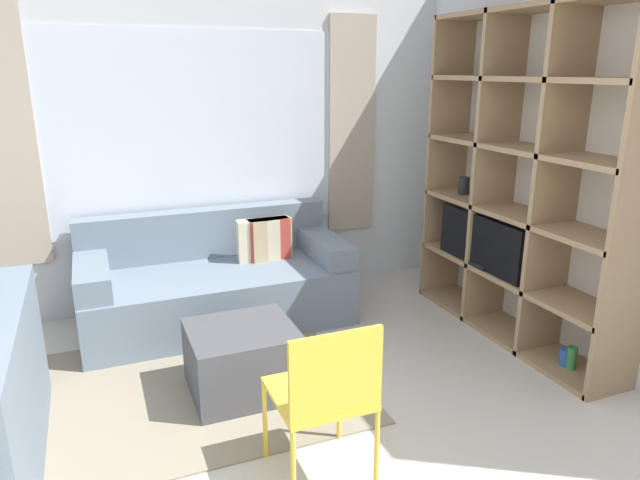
# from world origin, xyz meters

# --- Properties ---
(wall_back) EXTENTS (5.64, 0.11, 2.70)m
(wall_back) POSITION_xyz_m (0.00, 3.03, 1.36)
(wall_back) COLOR silver
(wall_back) RESTS_ON ground_plane
(wall_right) EXTENTS (0.07, 4.20, 2.70)m
(wall_right) POSITION_xyz_m (2.25, 1.50, 1.35)
(wall_right) COLOR silver
(wall_right) RESTS_ON ground_plane
(area_rug) EXTENTS (2.55, 1.63, 0.01)m
(area_rug) POSITION_xyz_m (-0.64, 1.54, 0.01)
(area_rug) COLOR gray
(area_rug) RESTS_ON ground_plane
(shelving_unit) EXTENTS (0.41, 1.92, 2.35)m
(shelving_unit) POSITION_xyz_m (2.05, 1.44, 1.15)
(shelving_unit) COLOR silver
(shelving_unit) RESTS_ON ground_plane
(couch_main) EXTENTS (2.04, 0.95, 0.84)m
(couch_main) POSITION_xyz_m (0.01, 2.52, 0.31)
(couch_main) COLOR slate
(couch_main) RESTS_ON ground_plane
(ottoman) EXTENTS (0.64, 0.59, 0.43)m
(ottoman) POSITION_xyz_m (-0.08, 1.39, 0.21)
(ottoman) COLOR #47474C
(ottoman) RESTS_ON ground_plane
(folding_chair) EXTENTS (0.44, 0.46, 0.86)m
(folding_chair) POSITION_xyz_m (0.07, 0.42, 0.52)
(folding_chair) COLOR gold
(folding_chair) RESTS_ON ground_plane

